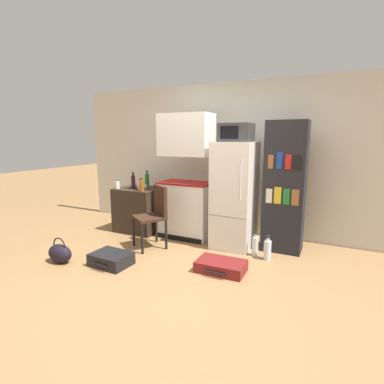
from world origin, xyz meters
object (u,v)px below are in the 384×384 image
object	(u,v)px
bottle_clear_short	(140,186)
water_bottle_front	(255,246)
handbag	(60,253)
bottle_green_tall	(147,180)
bottle_amber_beer	(142,186)
bookshelf	(285,187)
chair	(155,211)
side_table	(140,209)
bottle_wine_dark	(133,182)
refrigerator	(235,195)
water_bottle_middle	(267,250)
suitcase_small_flat	(221,266)
kitchen_hutch	(186,182)
microwave	(236,133)
bowl	(142,187)
suitcase_large_flat	(111,259)
bottle_milk_white	(117,185)

from	to	relation	value
bottle_clear_short	water_bottle_front	bearing A→B (deg)	-1.59
handbag	bottle_green_tall	bearing A→B (deg)	85.39
bottle_amber_beer	water_bottle_front	world-z (taller)	bottle_amber_beer
bookshelf	chair	world-z (taller)	bookshelf
side_table	bottle_green_tall	bearing A→B (deg)	77.27
bottle_wine_dark	refrigerator	bearing A→B (deg)	3.82
refrigerator	water_bottle_middle	bearing A→B (deg)	-28.33
bookshelf	suitcase_small_flat	bearing A→B (deg)	-116.20
bottle_clear_short	bottle_wine_dark	distance (m)	0.21
water_bottle_front	suitcase_small_flat	bearing A→B (deg)	-109.55
bottle_wine_dark	suitcase_small_flat	distance (m)	2.21
kitchen_hutch	microwave	world-z (taller)	kitchen_hutch
side_table	water_bottle_front	xyz separation A→B (m)	(2.10, -0.24, -0.23)
side_table	chair	xyz separation A→B (m)	(0.68, -0.55, 0.17)
microwave	bowl	size ratio (longest dim) A/B	2.52
suitcase_large_flat	bottle_green_tall	bearing A→B (deg)	109.66
side_table	bottle_wine_dark	size ratio (longest dim) A/B	2.65
bottle_amber_beer	refrigerator	bearing A→B (deg)	9.48
microwave	bottle_wine_dark	bearing A→B (deg)	-176.22
bookshelf	bottle_milk_white	size ratio (longest dim) A/B	12.46
bottle_green_tall	suitcase_small_flat	size ratio (longest dim) A/B	0.48
chair	suitcase_large_flat	bearing A→B (deg)	-65.32
bottle_wine_dark	bowl	bearing A→B (deg)	59.55
chair	suitcase_small_flat	world-z (taller)	chair
bottle_wine_dark	bottle_milk_white	xyz separation A→B (m)	(-0.26, -0.10, -0.06)
bottle_amber_beer	suitcase_large_flat	xyz separation A→B (m)	(0.32, -1.13, -0.76)
kitchen_hutch	bottle_wine_dark	world-z (taller)	kitchen_hutch
bottle_clear_short	bowl	world-z (taller)	bottle_clear_short
bottle_green_tall	bottle_amber_beer	distance (m)	0.45
suitcase_large_flat	water_bottle_middle	world-z (taller)	water_bottle_middle
side_table	water_bottle_front	world-z (taller)	side_table
bottle_milk_white	suitcase_small_flat	bearing A→B (deg)	-18.09
side_table	bottle_green_tall	xyz separation A→B (m)	(0.04, 0.18, 0.49)
bottle_clear_short	chair	world-z (taller)	bottle_clear_short
kitchen_hutch	side_table	bearing A→B (deg)	-175.69
bottle_clear_short	handbag	world-z (taller)	bottle_clear_short
bottle_amber_beer	water_bottle_front	xyz separation A→B (m)	(1.87, -0.00, -0.70)
kitchen_hutch	bookshelf	bearing A→B (deg)	3.06
bottle_milk_white	bowl	size ratio (longest dim) A/B	0.83
bottle_amber_beer	suitcase_large_flat	bearing A→B (deg)	-74.01
side_table	bottle_wine_dark	xyz separation A→B (m)	(-0.04, -0.11, 0.49)
bottle_amber_beer	bottle_milk_white	distance (m)	0.53
side_table	bottle_milk_white	distance (m)	0.57
side_table	kitchen_hutch	bearing A→B (deg)	4.31
water_bottle_front	bookshelf	bearing A→B (deg)	53.94
side_table	bottle_green_tall	world-z (taller)	bottle_green_tall
bottle_green_tall	bowl	size ratio (longest dim) A/B	1.61
bottle_amber_beer	suitcase_large_flat	distance (m)	1.40
bottle_green_tall	refrigerator	bearing A→B (deg)	-5.75
refrigerator	water_bottle_front	distance (m)	0.78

